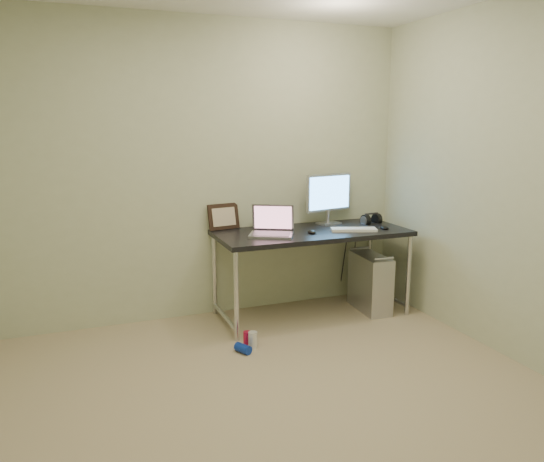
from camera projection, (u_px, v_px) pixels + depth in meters
The scene contains 18 objects.
floor at pixel (289, 410), 3.11m from camera, with size 3.50×3.50×0.00m, color tan.
wall_back at pixel (208, 171), 4.46m from camera, with size 3.50×0.02×2.50m, color beige.
wall_right at pixel (535, 185), 3.48m from camera, with size 0.02×3.50×2.50m, color beige.
desk at pixel (312, 239), 4.53m from camera, with size 1.64×0.72×0.75m.
tower_computer at pixel (370, 282), 4.73m from camera, with size 0.24×0.49×0.53m.
cable_a at pixel (344, 257), 5.04m from camera, with size 0.01×0.01×0.70m, color black.
cable_b at pixel (354, 258), 5.06m from camera, with size 0.01×0.01×0.72m, color black.
can_red at pixel (247, 339), 3.99m from camera, with size 0.06×0.06×0.11m, color #C6133B.
can_white at pixel (253, 340), 3.95m from camera, with size 0.07×0.07×0.12m, color silver.
can_blue at pixel (243, 348), 3.87m from camera, with size 0.07×0.07×0.12m, color #0E2EA7.
laptop at pixel (272, 228), 4.34m from camera, with size 0.44×0.41×0.24m.
monitor at pixel (329, 195), 4.76m from camera, with size 0.48×0.18×0.45m.
keyboard at pixel (354, 230), 4.50m from camera, with size 0.38×0.12×0.02m, color white.
mouse_right at pixel (384, 227), 4.58m from camera, with size 0.07×0.11×0.04m, color black.
mouse_left at pixel (312, 231), 4.40m from camera, with size 0.06×0.10×0.03m, color black.
headphones at pixel (371, 220), 4.83m from camera, with size 0.19×0.11×0.12m.
picture_frame at pixel (224, 217), 4.55m from camera, with size 0.28×0.03×0.22m, color black.
webcam at pixel (257, 217), 4.62m from camera, with size 0.04×0.03×0.13m.
Camera 1 is at (-1.12, -2.61, 1.65)m, focal length 35.00 mm.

